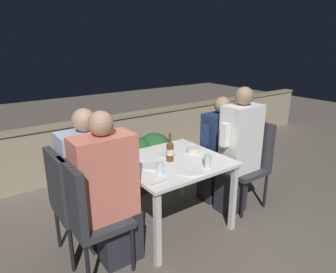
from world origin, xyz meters
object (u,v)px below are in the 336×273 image
object	(u,v)px
person_coral_top	(109,192)
person_navy_jumper	(218,149)
chair_right_far	(230,149)
beer_bottle	(170,151)
chair_left_far	(70,197)
potted_plant	(217,144)
chair_left_near	(85,210)
person_white_polo	(238,151)
chair_right_near	(250,157)
person_blue_shirt	(93,182)

from	to	relation	value
person_coral_top	person_navy_jumper	bearing A→B (deg)	11.66
chair_right_far	beer_bottle	size ratio (longest dim) A/B	3.57
chair_left_far	chair_right_far	xyz separation A→B (m)	(1.96, 0.03, 0.00)
potted_plant	person_coral_top	bearing A→B (deg)	-157.94
chair_left_near	person_white_polo	bearing A→B (deg)	0.04
person_navy_jumper	person_coral_top	bearing A→B (deg)	-168.34
chair_right_far	person_navy_jumper	bearing A→B (deg)	180.00
chair_right_near	person_white_polo	bearing A→B (deg)	-180.00
chair_left_near	chair_left_far	xyz separation A→B (m)	(-0.03, 0.28, 0.00)
person_blue_shirt	chair_right_far	bearing A→B (deg)	1.03
person_navy_jumper	beer_bottle	xyz separation A→B (m)	(-0.81, -0.17, 0.20)
chair_left_near	person_white_polo	xyz separation A→B (m)	(1.71, 0.00, 0.12)
person_coral_top	chair_right_far	bearing A→B (deg)	10.27
person_blue_shirt	chair_right_near	bearing A→B (deg)	-9.17
chair_left_near	chair_right_far	distance (m)	1.95
chair_left_far	potted_plant	size ratio (longest dim) A/B	1.37
chair_left_far	person_white_polo	xyz separation A→B (m)	(1.74, -0.28, 0.12)
chair_left_near	chair_right_near	size ratio (longest dim) A/B	1.00
chair_left_far	potted_plant	world-z (taller)	chair_left_far
beer_bottle	potted_plant	world-z (taller)	beer_bottle
person_coral_top	chair_right_far	world-z (taller)	person_coral_top
person_blue_shirt	beer_bottle	distance (m)	0.76
chair_left_near	person_coral_top	size ratio (longest dim) A/B	0.73
potted_plant	person_blue_shirt	bearing A→B (deg)	-165.33
person_blue_shirt	potted_plant	bearing A→B (deg)	14.67
chair_left_near	chair_left_far	distance (m)	0.28
chair_right_near	potted_plant	xyz separation A→B (m)	(0.30, 0.81, -0.14)
person_blue_shirt	chair_right_near	distance (m)	1.76
person_coral_top	chair_right_far	distance (m)	1.75
chair_left_near	beer_bottle	bearing A→B (deg)	9.05
chair_right_far	beer_bottle	xyz separation A→B (m)	(-1.02, -0.17, 0.25)
person_coral_top	chair_right_near	bearing A→B (deg)	0.04
chair_right_near	person_white_polo	xyz separation A→B (m)	(-0.20, -0.00, 0.12)
chair_right_far	potted_plant	world-z (taller)	chair_right_far
chair_right_far	potted_plant	bearing A→B (deg)	60.54
person_coral_top	potted_plant	distance (m)	2.18
chair_left_near	beer_bottle	world-z (taller)	beer_bottle
chair_right_near	potted_plant	bearing A→B (deg)	69.78
person_coral_top	chair_right_far	size ratio (longest dim) A/B	1.37
person_coral_top	person_white_polo	distance (m)	1.50
person_coral_top	person_white_polo	world-z (taller)	person_white_polo
person_blue_shirt	person_navy_jumper	bearing A→B (deg)	1.17
chair_left_far	person_white_polo	world-z (taller)	person_white_polo
chair_left_near	potted_plant	size ratio (longest dim) A/B	1.37
person_coral_top	person_blue_shirt	size ratio (longest dim) A/B	1.02
chair_right_far	beer_bottle	world-z (taller)	beer_bottle
chair_left_far	person_white_polo	bearing A→B (deg)	-9.16
chair_left_far	person_navy_jumper	xyz separation A→B (m)	(1.75, 0.03, 0.04)
beer_bottle	person_white_polo	bearing A→B (deg)	-10.16
person_blue_shirt	person_white_polo	xyz separation A→B (m)	(1.53, -0.28, 0.04)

